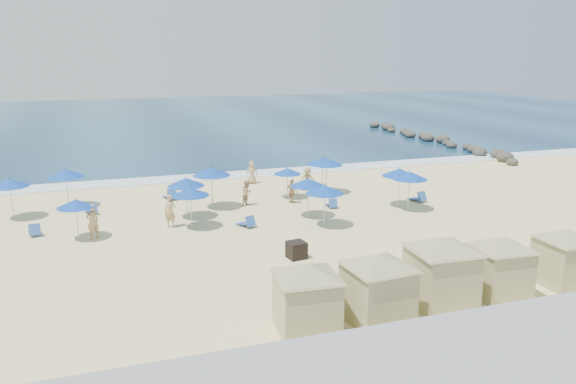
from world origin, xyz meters
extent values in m
plane|color=beige|center=(0.00, 0.00, 0.00)|extent=(160.00, 160.00, 0.00)
cube|color=#0D2B4B|center=(0.00, 55.00, 0.03)|extent=(160.00, 80.00, 0.06)
cube|color=white|center=(0.00, 15.50, 0.04)|extent=(160.00, 2.50, 0.08)
cube|color=gray|center=(0.00, -13.00, 0.55)|extent=(160.00, 2.20, 1.10)
ellipsoid|color=#2D2926|center=(23.40, 12.00, 0.28)|extent=(1.00, 1.00, 0.65)
ellipsoid|color=#2D2926|center=(23.88, 13.50, 0.41)|extent=(1.48, 1.48, 0.96)
ellipsoid|color=#2D2926|center=(24.36, 15.00, 0.39)|extent=(1.40, 1.40, 0.91)
ellipsoid|color=#2D2926|center=(23.52, 16.50, 0.36)|extent=(1.32, 1.32, 0.86)
ellipsoid|color=#2D2926|center=(24.00, 18.00, 0.34)|extent=(1.24, 1.24, 0.81)
ellipsoid|color=#2D2926|center=(24.48, 19.50, 0.32)|extent=(1.16, 1.16, 0.75)
ellipsoid|color=#2D2926|center=(23.64, 21.00, 0.30)|extent=(1.08, 1.08, 0.70)
ellipsoid|color=#2D2926|center=(24.12, 22.50, 0.28)|extent=(1.00, 1.00, 0.65)
ellipsoid|color=#2D2926|center=(24.60, 24.00, 0.41)|extent=(1.48, 1.48, 0.96)
ellipsoid|color=#2D2926|center=(23.76, 25.50, 0.39)|extent=(1.40, 1.40, 0.91)
ellipsoid|color=#2D2926|center=(24.24, 27.00, 0.36)|extent=(1.32, 1.32, 0.86)
ellipsoid|color=#2D2926|center=(23.40, 28.50, 0.34)|extent=(1.24, 1.24, 0.81)
ellipsoid|color=#2D2926|center=(23.88, 30.00, 0.32)|extent=(1.16, 1.16, 0.75)
ellipsoid|color=#2D2926|center=(24.36, 31.50, 0.30)|extent=(1.08, 1.08, 0.70)
ellipsoid|color=#2D2926|center=(23.52, 33.00, 0.28)|extent=(1.00, 1.00, 0.65)
ellipsoid|color=#2D2926|center=(24.00, 34.50, 0.41)|extent=(1.48, 1.48, 0.96)
ellipsoid|color=#2D2926|center=(24.48, 36.00, 0.39)|extent=(1.40, 1.40, 0.91)
ellipsoid|color=#2D2926|center=(23.64, 37.50, 0.36)|extent=(1.32, 1.32, 0.86)
cube|color=black|center=(-1.21, -2.94, 0.39)|extent=(0.89, 0.89, 0.79)
cube|color=tan|center=(-3.23, -9.63, 0.98)|extent=(2.10, 2.10, 1.96)
cube|color=#9A9064|center=(-3.23, -9.63, 1.96)|extent=(2.21, 2.21, 0.08)
pyramid|color=#9A9064|center=(-3.23, -9.63, 2.45)|extent=(4.28, 4.28, 0.49)
cube|color=tan|center=(-0.62, -9.72, 1.01)|extent=(2.18, 2.18, 2.02)
cube|color=#9A9064|center=(-0.62, -9.72, 2.02)|extent=(2.29, 2.29, 0.08)
pyramid|color=#9A9064|center=(-0.62, -9.72, 2.53)|extent=(4.42, 4.42, 0.51)
cube|color=tan|center=(2.24, -9.28, 1.07)|extent=(2.24, 2.24, 2.14)
cube|color=#9A9064|center=(2.24, -9.28, 2.14)|extent=(2.36, 2.36, 0.09)
pyramid|color=#9A9064|center=(2.24, -9.28, 2.67)|extent=(4.68, 4.68, 0.53)
cube|color=tan|center=(4.91, -9.25, 0.95)|extent=(2.02, 2.02, 1.90)
cube|color=#9A9064|center=(4.91, -9.25, 1.90)|extent=(2.12, 2.12, 0.08)
pyramid|color=#9A9064|center=(4.91, -9.25, 2.37)|extent=(4.15, 4.15, 0.47)
cube|color=tan|center=(8.08, -9.25, 0.94)|extent=(1.91, 1.91, 1.89)
cube|color=#9A9064|center=(8.08, -9.25, 1.89)|extent=(2.00, 2.00, 0.08)
pyramid|color=#9A9064|center=(8.08, -9.25, 2.36)|extent=(4.13, 4.13, 0.47)
cylinder|color=#A5A8AD|center=(-14.37, 8.14, 0.97)|extent=(0.05, 0.05, 1.94)
cone|color=#0E3A9C|center=(-14.37, 8.14, 2.12)|extent=(2.15, 2.15, 0.46)
sphere|color=#0E3A9C|center=(-14.37, 8.14, 2.40)|extent=(0.08, 0.08, 0.08)
cylinder|color=#A5A8AD|center=(-10.78, 3.08, 0.87)|extent=(0.05, 0.05, 1.74)
cone|color=#0E3A9C|center=(-10.78, 3.08, 1.90)|extent=(1.92, 1.92, 0.41)
sphere|color=#0E3A9C|center=(-10.78, 3.08, 2.15)|extent=(0.07, 0.07, 0.07)
cylinder|color=#A5A8AD|center=(-11.48, 9.67, 0.99)|extent=(0.05, 0.05, 1.99)
cone|color=#0E3A9C|center=(-11.48, 9.67, 2.17)|extent=(2.19, 2.19, 0.47)
sphere|color=#0E3A9C|center=(-11.48, 9.67, 2.46)|extent=(0.08, 0.08, 0.08)
cylinder|color=#A5A8AD|center=(-5.05, 3.10, 0.94)|extent=(0.05, 0.05, 1.88)
cone|color=#0E3A9C|center=(-5.05, 3.10, 2.05)|extent=(2.07, 2.07, 0.44)
sphere|color=#0E3A9C|center=(-5.05, 3.10, 2.32)|extent=(0.08, 0.08, 0.08)
cylinder|color=#A5A8AD|center=(-3.20, 6.70, 1.06)|extent=(0.06, 0.06, 2.11)
cone|color=#0E3A9C|center=(-3.20, 6.70, 2.31)|extent=(2.33, 2.33, 0.50)
sphere|color=#0E3A9C|center=(-3.20, 6.70, 2.61)|extent=(0.09, 0.09, 0.09)
cylinder|color=#A5A8AD|center=(-4.98, 5.09, 0.98)|extent=(0.05, 0.05, 1.95)
cone|color=#0E3A9C|center=(-4.98, 5.09, 2.13)|extent=(2.16, 2.16, 0.46)
sphere|color=#0E3A9C|center=(-4.98, 5.09, 2.42)|extent=(0.08, 0.08, 0.08)
cylinder|color=#A5A8AD|center=(1.81, 1.07, 0.96)|extent=(0.05, 0.05, 1.92)
cone|color=#0E3A9C|center=(1.81, 1.07, 2.10)|extent=(2.13, 2.13, 0.46)
sphere|color=#0E3A9C|center=(1.81, 1.07, 2.38)|extent=(0.08, 0.08, 0.08)
cylinder|color=#A5A8AD|center=(1.90, 7.58, 0.83)|extent=(0.04, 0.04, 1.65)
cone|color=#0E3A9C|center=(1.90, 7.58, 1.81)|extent=(1.83, 1.83, 0.39)
sphere|color=#0E3A9C|center=(1.90, 7.58, 2.04)|extent=(0.07, 0.07, 0.07)
cylinder|color=#A5A8AD|center=(1.62, 3.09, 0.94)|extent=(0.05, 0.05, 1.88)
cone|color=#0E3A9C|center=(1.62, 3.09, 2.06)|extent=(2.08, 2.08, 0.45)
sphere|color=#0E3A9C|center=(1.62, 3.09, 2.33)|extent=(0.08, 0.08, 0.08)
cylinder|color=#A5A8AD|center=(4.57, 8.09, 1.02)|extent=(0.05, 0.05, 2.04)
cone|color=#0E3A9C|center=(4.57, 8.09, 2.22)|extent=(2.25, 2.25, 0.48)
sphere|color=#0E3A9C|center=(4.57, 8.09, 2.52)|extent=(0.09, 0.09, 0.09)
cylinder|color=#A5A8AD|center=(4.78, 7.94, 1.01)|extent=(0.05, 0.05, 2.01)
cone|color=#0E3A9C|center=(4.78, 7.94, 2.20)|extent=(2.22, 2.22, 0.48)
sphere|color=#0E3A9C|center=(4.78, 7.94, 2.49)|extent=(0.08, 0.08, 0.08)
cylinder|color=#A5A8AD|center=(7.84, 2.53, 0.98)|extent=(0.05, 0.05, 1.97)
cone|color=#0E3A9C|center=(7.84, 2.53, 2.15)|extent=(2.17, 2.17, 0.47)
sphere|color=#0E3A9C|center=(7.84, 2.53, 2.43)|extent=(0.08, 0.08, 0.08)
cylinder|color=#A5A8AD|center=(7.68, 3.45, 0.99)|extent=(0.05, 0.05, 1.98)
cone|color=#0E3A9C|center=(7.68, 3.45, 2.16)|extent=(2.19, 2.19, 0.47)
sphere|color=#0E3A9C|center=(7.68, 3.45, 2.45)|extent=(0.08, 0.08, 0.08)
cube|color=#2A529A|center=(-12.99, 4.71, 0.16)|extent=(0.74, 1.27, 0.33)
cube|color=#2A529A|center=(-12.91, 4.22, 0.40)|extent=(0.61, 0.41, 0.58)
cube|color=#2A529A|center=(-10.21, 7.92, 0.15)|extent=(0.79, 1.22, 0.31)
cube|color=#2A529A|center=(-10.09, 7.46, 0.38)|extent=(0.59, 0.43, 0.55)
cube|color=#2A529A|center=(-5.36, 9.91, 0.18)|extent=(0.83, 1.40, 0.36)
cube|color=#2A529A|center=(-5.27, 9.37, 0.44)|extent=(0.67, 0.46, 0.64)
cube|color=#2A529A|center=(-2.22, 2.57, 0.16)|extent=(0.95, 1.29, 0.32)
cube|color=#2A529A|center=(-2.04, 2.12, 0.39)|extent=(0.63, 0.50, 0.57)
cube|color=#2A529A|center=(3.76, 4.73, 0.15)|extent=(0.62, 1.14, 0.30)
cube|color=#2A529A|center=(3.72, 4.27, 0.37)|extent=(0.54, 0.35, 0.53)
cube|color=#2A529A|center=(9.49, 4.29, 0.17)|extent=(0.78, 1.33, 0.34)
cube|color=#2A529A|center=(9.57, 3.77, 0.42)|extent=(0.64, 0.43, 0.61)
imported|color=tan|center=(-10.06, 3.00, 0.91)|extent=(0.79, 0.71, 1.82)
imported|color=tan|center=(-1.01, 6.70, 0.80)|extent=(0.98, 0.97, 1.60)
imported|color=tan|center=(1.78, 6.32, 0.78)|extent=(0.73, 0.99, 1.55)
imported|color=tan|center=(3.85, 9.10, 0.83)|extent=(1.09, 0.65, 1.66)
imported|color=tan|center=(0.83, 12.44, 0.83)|extent=(0.92, 0.73, 1.65)
imported|color=tan|center=(-6.10, 3.64, 0.90)|extent=(0.79, 0.74, 1.81)
camera|label=1|loc=(-9.40, -25.90, 9.19)|focal=35.00mm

